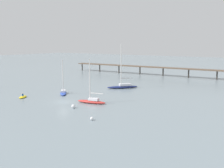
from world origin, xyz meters
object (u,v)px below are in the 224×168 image
at_px(dinghy_yellow, 23,97).
at_px(mooring_buoy_outer, 92,119).
at_px(sailboat_red, 92,100).
at_px(sailboat_blue, 63,92).
at_px(pier, 202,68).
at_px(mooring_buoy_far, 73,106).
at_px(sailboat_navy, 123,86).

bearing_deg(dinghy_yellow, mooring_buoy_outer, -12.11).
xyz_separation_m(sailboat_red, sailboat_blue, (-12.64, 4.29, -0.07)).
distance_m(pier, dinghy_yellow, 63.76).
bearing_deg(pier, dinghy_yellow, -114.30).
xyz_separation_m(pier, dinghy_yellow, (-26.19, -58.01, -3.82)).
bearing_deg(sailboat_red, mooring_buoy_far, -94.22).
relative_size(sailboat_red, mooring_buoy_far, 12.42).
bearing_deg(sailboat_red, mooring_buoy_outer, -51.82).
distance_m(sailboat_navy, mooring_buoy_outer, 32.38).
bearing_deg(mooring_buoy_far, sailboat_red, 85.78).
relative_size(mooring_buoy_outer, mooring_buoy_far, 0.74).
bearing_deg(sailboat_navy, mooring_buoy_outer, -67.94).
xyz_separation_m(sailboat_blue, mooring_buoy_outer, (20.46, -14.23, -0.28)).
height_order(mooring_buoy_outer, mooring_buoy_far, mooring_buoy_far).
distance_m(dinghy_yellow, mooring_buoy_outer, 25.80).
distance_m(sailboat_red, sailboat_blue, 13.34).
distance_m(sailboat_red, dinghy_yellow, 17.99).
xyz_separation_m(sailboat_navy, sailboat_blue, (-8.29, -15.78, -0.14)).
distance_m(sailboat_navy, sailboat_blue, 17.83).
xyz_separation_m(pier, sailboat_navy, (-13.13, -33.41, -3.32)).
relative_size(sailboat_red, mooring_buoy_outer, 16.73).
bearing_deg(dinghy_yellow, sailboat_navy, 62.03).
xyz_separation_m(sailboat_red, mooring_buoy_far, (-0.40, -5.47, -0.25)).
bearing_deg(mooring_buoy_outer, dinghy_yellow, 167.89).
relative_size(sailboat_blue, mooring_buoy_far, 11.28).
relative_size(sailboat_blue, dinghy_yellow, 2.56).
bearing_deg(dinghy_yellow, pier, 65.70).
xyz_separation_m(sailboat_navy, mooring_buoy_outer, (12.16, -30.01, -0.42)).
bearing_deg(pier, sailboat_navy, -111.46).
height_order(sailboat_blue, mooring_buoy_far, sailboat_blue).
relative_size(sailboat_navy, dinghy_yellow, 3.71).
bearing_deg(dinghy_yellow, sailboat_red, 14.60).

